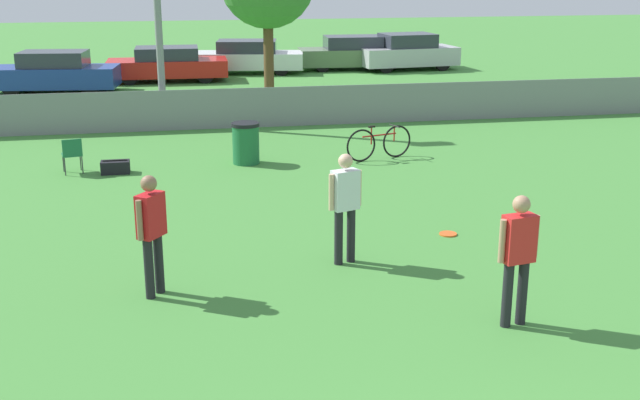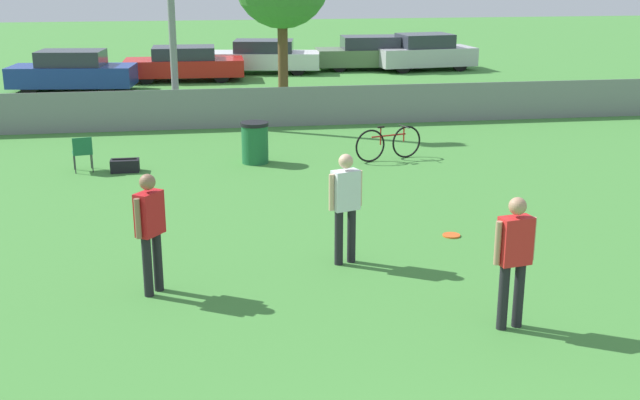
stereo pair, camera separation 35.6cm
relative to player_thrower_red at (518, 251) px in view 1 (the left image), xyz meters
name	(u,v)px [view 1 (the left image)]	position (x,y,z in m)	size (l,w,h in m)	color
fence_backline	(262,107)	(-1.67, 13.14, -0.44)	(24.06, 0.07, 1.21)	gray
player_thrower_red	(518,251)	(0.00, 0.00, 0.00)	(0.55, 0.29, 1.71)	black
player_receiver_white	(345,200)	(-1.64, 2.53, 0.00)	(0.53, 0.34, 1.71)	black
player_defender_red	(151,227)	(-4.47, 1.80, 0.00)	(0.41, 0.47, 1.71)	black
frisbee_disc	(448,234)	(0.36, 3.48, -0.98)	(0.30, 0.30, 0.03)	#E5591E
folding_chair_sideline	(72,153)	(-6.29, 8.84, -0.53)	(0.49, 0.49, 0.79)	#333338
bicycle_sideline	(379,143)	(0.56, 8.88, -0.60)	(1.67, 0.61, 0.81)	black
trash_bin	(246,143)	(-2.51, 9.07, -0.52)	(0.63, 0.63, 0.94)	#1E6638
gear_bag_sideline	(115,167)	(-5.40, 8.70, -0.86)	(0.61, 0.34, 0.30)	black
parked_car_blue	(55,73)	(-8.07, 20.53, -0.31)	(4.44, 2.17, 1.43)	black
parked_car_red	(167,64)	(-4.20, 22.56, -0.35)	(4.52, 1.89, 1.30)	black
parked_car_white	(247,57)	(-0.99, 24.31, -0.34)	(4.76, 2.44, 1.33)	black
parked_car_olive	(353,53)	(3.54, 24.73, -0.33)	(4.59, 1.85, 1.39)	black
parked_car_silver	(407,52)	(5.76, 24.19, -0.27)	(4.29, 2.30, 1.50)	black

